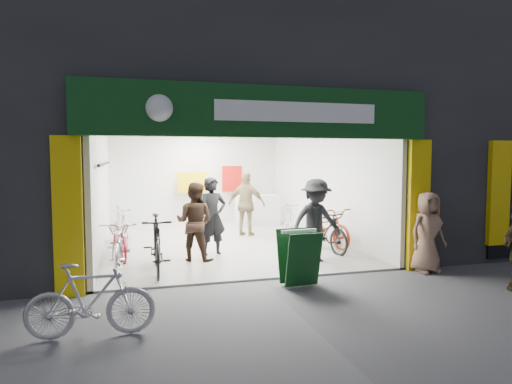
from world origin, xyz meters
name	(u,v)px	position (x,y,z in m)	size (l,w,h in m)	color
ground	(261,281)	(0.00, 0.00, 0.00)	(60.00, 60.00, 0.00)	#56565B
building	(242,85)	(0.91, 4.99, 4.31)	(17.00, 10.27, 8.00)	#232326
bike_left_front	(119,244)	(-2.50, 1.67, 0.49)	(0.65, 1.87, 0.98)	#B5B5BA
bike_left_midfront	(157,245)	(-1.80, 1.04, 0.57)	(0.54, 1.90, 1.14)	black
bike_left_midback	(120,240)	(-2.50, 2.51, 0.43)	(0.57, 1.62, 0.85)	maroon
bike_left_back	(121,226)	(-2.50, 4.05, 0.52)	(0.49, 1.72, 1.04)	#AEAEB2
bike_right_front	(325,231)	(2.15, 1.94, 0.51)	(0.48, 1.70, 1.02)	black
bike_right_mid	(327,227)	(2.50, 2.60, 0.50)	(0.67, 1.92, 1.01)	maroon
bike_right_back	(288,218)	(2.18, 4.56, 0.49)	(0.46, 1.61, 0.97)	#BABABF
parked_bike	(91,300)	(-2.80, -1.92, 0.47)	(0.45, 1.58, 0.95)	silver
customer_a	(213,217)	(-0.47, 2.30, 0.90)	(0.66, 0.43, 1.80)	black
customer_b	(195,222)	(-0.95, 1.86, 0.86)	(0.84, 0.65, 1.72)	#352218
customer_c	(316,221)	(1.50, 1.00, 0.90)	(1.16, 0.67, 1.80)	black
customer_d	(247,205)	(0.91, 4.51, 0.92)	(1.08, 0.45, 1.84)	#8B7A51
pedestrian_near	(428,232)	(3.30, -0.30, 0.79)	(0.78, 0.50, 1.59)	#967057
sandwich_board	(299,256)	(0.54, -0.50, 0.53)	(0.66, 0.68, 0.96)	#0F3C16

